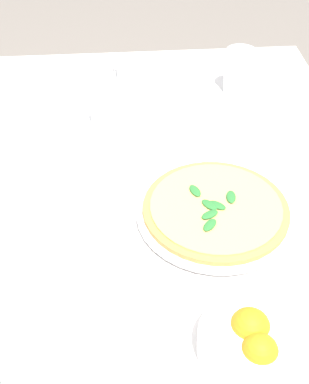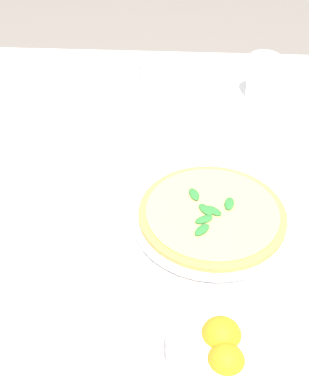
% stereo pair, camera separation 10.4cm
% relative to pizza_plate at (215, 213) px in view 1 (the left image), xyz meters
% --- Properties ---
extents(ground_plane, '(8.00, 8.00, 0.00)m').
position_rel_pizza_plate_xyz_m(ground_plane, '(0.12, 0.22, -0.76)').
color(ground_plane, slate).
extents(dining_table, '(1.17, 1.17, 0.75)m').
position_rel_pizza_plate_xyz_m(dining_table, '(0.12, 0.22, -0.14)').
color(dining_table, white).
rests_on(dining_table, ground_plane).
extents(pizza_plate, '(0.30, 0.30, 0.02)m').
position_rel_pizza_plate_xyz_m(pizza_plate, '(0.00, 0.00, 0.00)').
color(pizza_plate, white).
rests_on(pizza_plate, dining_table).
extents(pizza, '(0.28, 0.28, 0.02)m').
position_rel_pizza_plate_xyz_m(pizza, '(-0.00, 0.00, 0.01)').
color(pizza, '#C68E47').
rests_on(pizza, pizza_plate).
extents(coffee_cup_left_edge, '(0.13, 0.13, 0.06)m').
position_rel_pizza_plate_xyz_m(coffee_cup_left_edge, '(0.54, 0.14, 0.02)').
color(coffee_cup_left_edge, white).
rests_on(coffee_cup_left_edge, dining_table).
extents(coffee_cup_right_edge, '(0.13, 0.13, 0.07)m').
position_rel_pizza_plate_xyz_m(coffee_cup_right_edge, '(0.34, 0.20, 0.02)').
color(coffee_cup_right_edge, white).
rests_on(coffee_cup_right_edge, dining_table).
extents(water_glass_far_right, '(0.07, 0.07, 0.11)m').
position_rel_pizza_plate_xyz_m(water_glass_far_right, '(0.46, -0.14, 0.04)').
color(water_glass_far_right, white).
rests_on(water_glass_far_right, dining_table).
extents(citrus_bowl, '(0.15, 0.15, 0.07)m').
position_rel_pizza_plate_xyz_m(citrus_bowl, '(-0.29, -0.00, 0.02)').
color(citrus_bowl, white).
rests_on(citrus_bowl, dining_table).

